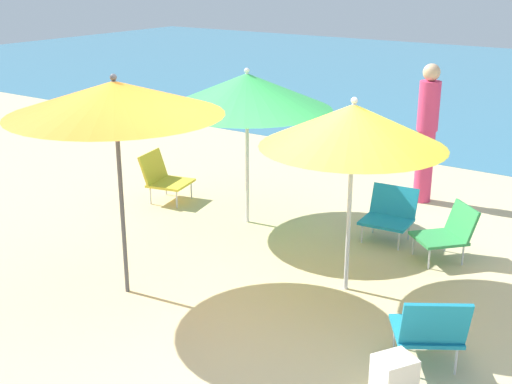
# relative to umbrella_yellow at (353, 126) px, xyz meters

# --- Properties ---
(ground_plane) EXTENTS (40.00, 40.00, 0.00)m
(ground_plane) POSITION_rel_umbrella_yellow_xyz_m (-0.40, -0.58, -1.58)
(ground_plane) COLOR #D3BC8C
(umbrella_yellow) EXTENTS (1.66, 1.66, 1.83)m
(umbrella_yellow) POSITION_rel_umbrella_yellow_xyz_m (0.00, 0.00, 0.00)
(umbrella_yellow) COLOR silver
(umbrella_yellow) RESTS_ON ground_plane
(umbrella_orange) EXTENTS (1.89, 1.89, 2.04)m
(umbrella_orange) POSITION_rel_umbrella_yellow_xyz_m (-1.66, -1.22, 0.25)
(umbrella_orange) COLOR #4C4C51
(umbrella_orange) RESTS_ON ground_plane
(umbrella_green) EXTENTS (1.93, 1.93, 1.82)m
(umbrella_green) POSITION_rel_umbrella_yellow_xyz_m (-1.78, 0.90, -0.01)
(umbrella_green) COLOR silver
(umbrella_green) RESTS_ON ground_plane
(beach_chair_a) EXTENTS (0.66, 0.62, 0.62)m
(beach_chair_a) POSITION_rel_umbrella_yellow_xyz_m (-3.13, 0.92, -1.25)
(beach_chair_a) COLOR gold
(beach_chair_a) RESTS_ON ground_plane
(beach_chair_b) EXTENTS (0.57, 0.56, 0.57)m
(beach_chair_b) POSITION_rel_umbrella_yellow_xyz_m (-0.20, 1.39, -1.27)
(beach_chair_b) COLOR teal
(beach_chair_b) RESTS_ON ground_plane
(beach_chair_c) EXTENTS (0.72, 0.74, 0.65)m
(beach_chair_c) POSITION_rel_umbrella_yellow_xyz_m (1.13, -0.84, -1.24)
(beach_chair_c) COLOR teal
(beach_chair_c) RESTS_ON ground_plane
(beach_chair_d) EXTENTS (0.70, 0.71, 0.58)m
(beach_chair_d) POSITION_rel_umbrella_yellow_xyz_m (0.53, 1.21, -1.27)
(beach_chair_d) COLOR #33934C
(beach_chair_d) RESTS_ON ground_plane
(person_b) EXTENTS (0.26, 0.26, 1.77)m
(person_b) POSITION_rel_umbrella_yellow_xyz_m (-0.38, 2.81, -0.66)
(person_b) COLOR #DB3866
(person_b) RESTS_ON ground_plane
(beach_bag) EXTENTS (0.33, 0.34, 0.35)m
(beach_bag) POSITION_rel_umbrella_yellow_xyz_m (1.09, -1.37, -1.40)
(beach_bag) COLOR silver
(beach_bag) RESTS_ON ground_plane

